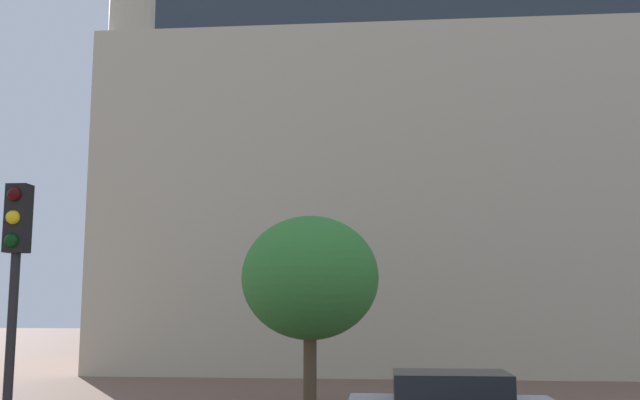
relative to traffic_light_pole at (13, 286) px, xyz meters
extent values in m
cube|color=beige|center=(7.13, 24.40, 3.93)|extent=(28.48, 11.63, 14.10)
cube|color=#2D3842|center=(7.13, 24.40, 12.18)|extent=(26.20, 10.70, 2.40)
cube|color=beige|center=(10.93, 24.40, 10.84)|extent=(5.50, 5.50, 27.93)
cylinder|color=beige|center=(-5.61, 20.09, 5.11)|extent=(2.80, 2.80, 16.46)
cube|color=black|center=(6.09, 5.86, -1.87)|extent=(2.29, 1.51, 0.54)
cylinder|color=black|center=(0.00, 0.02, -1.34)|extent=(0.12, 0.12, 3.55)
cube|color=black|center=(0.00, 0.02, 0.88)|extent=(0.28, 0.24, 0.90)
sphere|color=#390606|center=(0.00, -0.11, 1.18)|extent=(0.18, 0.18, 0.18)
sphere|color=yellow|center=(0.00, -0.11, 0.88)|extent=(0.18, 0.18, 0.18)
sphere|color=#06330C|center=(0.00, -0.11, 0.58)|extent=(0.18, 0.18, 0.18)
cylinder|color=brown|center=(2.80, 10.45, -2.09)|extent=(0.36, 0.36, 2.07)
ellipsoid|color=#387F33|center=(2.80, 10.45, 0.44)|extent=(3.73, 3.73, 3.35)
camera|label=1|loc=(4.72, -8.82, -0.18)|focal=39.82mm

